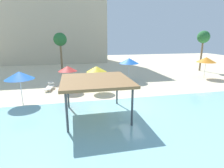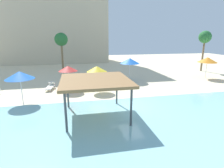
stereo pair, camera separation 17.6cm
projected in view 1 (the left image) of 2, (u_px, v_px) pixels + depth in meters
ground_plane at (127, 105)px, 14.65m from camera, size 80.00×80.00×0.00m
lagoon_water at (155, 140)px, 9.69m from camera, size 44.00×13.50×0.04m
shade_pavilion at (96, 81)px, 12.04m from camera, size 4.55×4.55×2.64m
beach_umbrella_yellow_0 at (96, 69)px, 17.93m from camera, size 2.03×2.03×2.54m
beach_umbrella_orange_2 at (206, 60)px, 23.67m from camera, size 2.44×2.44×2.78m
beach_umbrella_red_3 at (68, 69)px, 18.12m from camera, size 1.91×1.91×2.53m
beach_umbrella_blue_4 at (19, 75)px, 14.48m from camera, size 2.28×2.28×2.69m
beach_umbrella_blue_5 at (129, 61)px, 22.20m from camera, size 2.40×2.40×2.83m
lounge_chair_1 at (50, 86)px, 18.89m from camera, size 0.86×1.96×0.74m
lounge_chair_2 at (75, 81)px, 21.12m from camera, size 0.63×1.90×0.74m
lounge_chair_3 at (99, 84)px, 19.82m from camera, size 1.27×1.98×0.74m
palm_tree_0 at (203, 38)px, 28.19m from camera, size 1.90×1.90×6.27m
palm_tree_2 at (60, 40)px, 26.23m from camera, size 1.90×1.90×5.94m
hotel_block_0 at (47, 10)px, 37.39m from camera, size 23.62×9.55×21.24m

